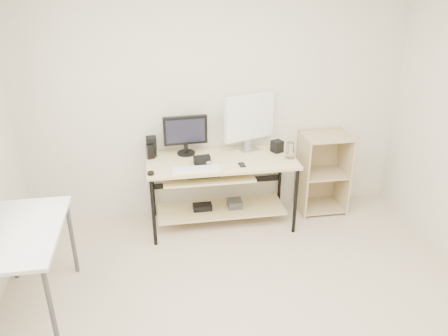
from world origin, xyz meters
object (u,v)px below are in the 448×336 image
Objects in this scene: side_table at (20,240)px; audio_controller at (150,152)px; black_monitor at (185,133)px; shelf_unit at (322,171)px; white_imac at (249,119)px; desk at (219,178)px.

audio_controller is (0.98, 1.19, 0.16)m from side_table.
black_monitor is 0.40m from audio_controller.
white_imac is (-0.83, 0.03, 0.64)m from shelf_unit.
desk is 9.85× the size of audio_controller.
shelf_unit is at bearing 23.33° from side_table.
shelf_unit is 1.89m from audio_controller.
side_table is 2.23× the size of black_monitor.
black_monitor is at bearing 161.08° from white_imac.
audio_controller reaches higher than shelf_unit.
side_table is 3.09m from shelf_unit.
audio_controller is at bearing 168.80° from desk.
white_imac is at bearing 32.10° from side_table.
side_table is (-1.65, -1.06, 0.13)m from desk.
black_monitor is at bearing -7.85° from audio_controller.
white_imac reaches higher than shelf_unit.
white_imac reaches higher than desk.
white_imac reaches higher than black_monitor.
black_monitor is at bearing 43.11° from side_table.
side_table is at bearing -156.67° from shelf_unit.
shelf_unit is at bearing -4.78° from black_monitor.
shelf_unit is 5.91× the size of audio_controller.
shelf_unit is at bearing 7.77° from desk.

